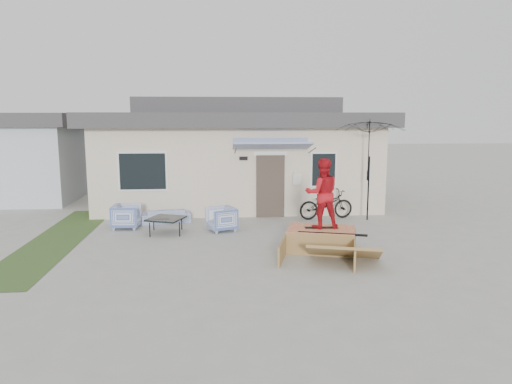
{
  "coord_description": "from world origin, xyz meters",
  "views": [
    {
      "loc": [
        -0.75,
        -11.08,
        3.4
      ],
      "look_at": [
        0.3,
        1.8,
        1.3
      ],
      "focal_mm": 33.07,
      "sensor_mm": 36.0,
      "label": 1
    }
  ],
  "objects": [
    {
      "name": "patio_umbrella",
      "position": [
        4.15,
        3.78,
        1.75
      ],
      "size": [
        2.66,
        2.54,
        2.2
      ],
      "color": "black",
      "rests_on": "ground"
    },
    {
      "name": "house",
      "position": [
        0.0,
        7.99,
        1.94
      ],
      "size": [
        10.8,
        8.49,
        4.1
      ],
      "color": "beige",
      "rests_on": "ground"
    },
    {
      "name": "bicycle",
      "position": [
        2.82,
        4.04,
        0.6
      ],
      "size": [
        1.94,
        0.95,
        1.19
      ],
      "primitive_type": "imported",
      "rotation": [
        0.0,
        0.0,
        1.74
      ],
      "color": "black",
      "rests_on": "ground"
    },
    {
      "name": "skater",
      "position": [
        1.87,
        0.46,
        1.5
      ],
      "size": [
        0.88,
        0.68,
        1.77
      ],
      "primitive_type": "imported",
      "rotation": [
        0.0,
        0.0,
        3.12
      ],
      "color": "#B5131C",
      "rests_on": "skateboard"
    },
    {
      "name": "armchair_right",
      "position": [
        -0.67,
        2.68,
        0.39
      ],
      "size": [
        0.94,
        0.97,
        0.78
      ],
      "primitive_type": "imported",
      "rotation": [
        0.0,
        0.0,
        -1.19
      ],
      "color": "#3A55A3",
      "rests_on": "ground"
    },
    {
      "name": "armchair_left",
      "position": [
        -3.54,
        3.23,
        0.4
      ],
      "size": [
        0.77,
        0.81,
        0.81
      ],
      "primitive_type": "imported",
      "rotation": [
        0.0,
        0.0,
        1.53
      ],
      "color": "#3A55A3",
      "rests_on": "ground"
    },
    {
      "name": "loveseat",
      "position": [
        -2.43,
        3.93,
        0.3
      ],
      "size": [
        1.59,
        0.71,
        0.6
      ],
      "primitive_type": "imported",
      "rotation": [
        0.0,
        0.0,
        3.32
      ],
      "color": "#3A55A3",
      "rests_on": "ground"
    },
    {
      "name": "skate_ramp",
      "position": [
        1.85,
        0.41,
        0.28
      ],
      "size": [
        2.23,
        2.61,
        0.56
      ],
      "primitive_type": null,
      "rotation": [
        0.0,
        0.0,
        -0.28
      ],
      "color": "olive",
      "rests_on": "ground"
    },
    {
      "name": "ground",
      "position": [
        0.0,
        0.0,
        0.0
      ],
      "size": [
        90.0,
        90.0,
        0.0
      ],
      "primitive_type": "plane",
      "color": "#9D9C94",
      "rests_on": "ground"
    },
    {
      "name": "skateboard",
      "position": [
        1.87,
        0.46,
        0.58
      ],
      "size": [
        0.86,
        0.25,
        0.05
      ],
      "primitive_type": "cube",
      "rotation": [
        0.0,
        0.0,
        -0.05
      ],
      "color": "black",
      "rests_on": "skate_ramp"
    },
    {
      "name": "grass_strip",
      "position": [
        -5.2,
        2.0,
        0.0
      ],
      "size": [
        1.4,
        8.0,
        0.01
      ],
      "primitive_type": "cube",
      "color": "#314D22",
      "rests_on": "ground"
    },
    {
      "name": "coffee_table",
      "position": [
        -2.28,
        2.5,
        0.23
      ],
      "size": [
        1.21,
        1.21,
        0.46
      ],
      "primitive_type": "cube",
      "rotation": [
        0.0,
        0.0,
        -0.37
      ],
      "color": "black",
      "rests_on": "ground"
    }
  ]
}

